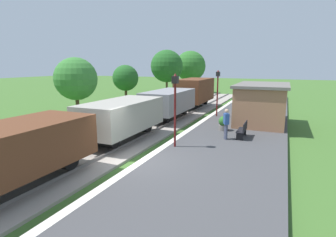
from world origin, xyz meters
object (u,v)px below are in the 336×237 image
at_px(station_hut, 262,103).
at_px(potted_planter, 224,123).
at_px(tree_field_left, 167,66).
at_px(person_waiting, 226,123).
at_px(tree_trackside_far, 125,78).
at_px(lamp_post_near, 175,97).
at_px(freight_train, 153,107).
at_px(tree_trackside_mid, 76,79).
at_px(tree_field_distant, 190,66).
at_px(bench_near_hut, 243,130).
at_px(lamp_post_far, 218,85).

distance_m(station_hut, potted_planter, 4.06).
bearing_deg(tree_field_left, person_waiting, -57.59).
height_order(person_waiting, tree_trackside_far, tree_trackside_far).
xyz_separation_m(station_hut, person_waiting, (-1.40, -5.45, -0.47)).
height_order(station_hut, lamp_post_near, lamp_post_near).
xyz_separation_m(freight_train, lamp_post_near, (3.31, -4.22, 1.32)).
xyz_separation_m(person_waiting, tree_trackside_mid, (-11.92, 1.62, 2.09)).
bearing_deg(person_waiting, tree_field_distant, -95.29).
relative_size(station_hut, potted_planter, 6.33).
bearing_deg(bench_near_hut, potted_planter, 136.11).
xyz_separation_m(station_hut, tree_field_distant, (-12.24, 20.15, 2.47)).
xyz_separation_m(potted_planter, tree_field_distant, (-10.29, 23.58, 3.40)).
height_order(person_waiting, lamp_post_far, lamp_post_far).
xyz_separation_m(person_waiting, tree_trackside_far, (-13.16, 10.62, 1.75)).
xyz_separation_m(lamp_post_far, tree_trackside_mid, (-9.83, -5.01, 0.47)).
xyz_separation_m(bench_near_hut, tree_trackside_far, (-13.99, 9.93, 2.21)).
height_order(potted_planter, tree_field_distant, tree_field_distant).
bearing_deg(lamp_post_far, tree_trackside_far, 160.17).
height_order(freight_train, potted_planter, freight_train).
distance_m(lamp_post_near, lamp_post_far, 9.05).
relative_size(freight_train, person_waiting, 15.20).
bearing_deg(tree_trackside_mid, lamp_post_near, -22.38).
xyz_separation_m(station_hut, tree_field_left, (-13.04, 12.88, 2.51)).
relative_size(person_waiting, tree_field_distant, 0.26).
bearing_deg(tree_trackside_mid, tree_field_distant, 87.43).
bearing_deg(lamp_post_near, tree_trackside_far, 130.33).
height_order(person_waiting, potted_planter, person_waiting).
bearing_deg(freight_train, potted_planter, 2.58).
bearing_deg(tree_trackside_mid, bench_near_hut, -4.18).
relative_size(lamp_post_far, tree_field_distant, 0.57).
distance_m(person_waiting, tree_trackside_far, 17.00).
relative_size(freight_train, bench_near_hut, 17.33).
distance_m(tree_trackside_mid, tree_field_distant, 24.02).
bearing_deg(tree_field_distant, lamp_post_far, -65.23).
distance_m(lamp_post_near, tree_field_left, 22.88).
relative_size(lamp_post_near, tree_trackside_far, 0.85).
bearing_deg(station_hut, lamp_post_near, -113.90).
xyz_separation_m(lamp_post_far, tree_trackside_far, (-11.07, 3.99, 0.13)).
distance_m(freight_train, tree_trackside_far, 11.84).
bearing_deg(station_hut, lamp_post_far, 161.32).
distance_m(potted_planter, lamp_post_near, 5.14).
height_order(station_hut, tree_field_distant, tree_field_distant).
xyz_separation_m(tree_trackside_mid, tree_field_left, (0.28, 16.70, 0.89)).
relative_size(bench_near_hut, tree_trackside_mid, 0.30).
relative_size(freight_train, potted_planter, 28.38).
height_order(station_hut, bench_near_hut, station_hut).
bearing_deg(freight_train, person_waiting, -18.43).
relative_size(potted_planter, tree_field_distant, 0.14).
relative_size(station_hut, tree_field_left, 0.92).
distance_m(person_waiting, tree_field_distant, 27.95).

